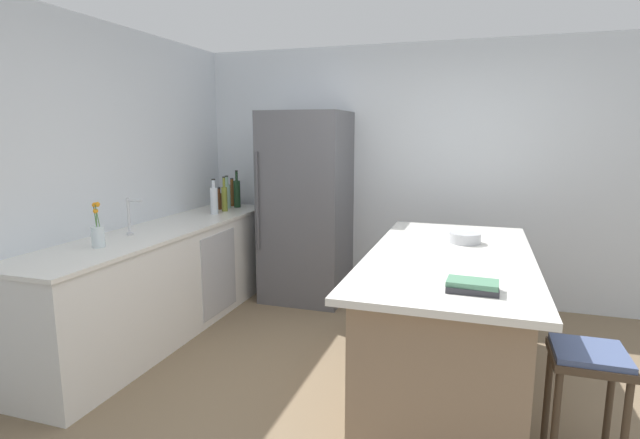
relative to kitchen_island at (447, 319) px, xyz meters
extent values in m
plane|color=#7A664C|center=(-0.33, -0.43, -0.47)|extent=(7.20, 7.20, 0.00)
cube|color=silver|center=(-0.33, 1.82, 0.83)|extent=(6.00, 0.10, 2.60)
cube|color=silver|center=(-2.78, -0.43, 0.83)|extent=(0.10, 6.00, 2.60)
cube|color=silver|center=(-2.41, 0.20, -0.02)|extent=(0.65, 2.92, 0.89)
cube|color=silver|center=(-2.41, 0.20, 0.44)|extent=(0.68, 2.95, 0.03)
cube|color=#B2B5BA|center=(-2.08, 0.57, -0.02)|extent=(0.01, 0.60, 0.75)
cube|color=#8E755B|center=(0.00, 0.00, -0.03)|extent=(0.90, 2.00, 0.88)
cube|color=silver|center=(0.00, 0.00, 0.44)|extent=(1.06, 2.20, 0.04)
cube|color=#56565B|center=(-1.52, 1.41, 0.50)|extent=(0.82, 0.72, 1.93)
cylinder|color=#4C4C51|center=(-1.89, 1.03, 0.60)|extent=(0.02, 0.02, 0.97)
cylinder|color=#473828|center=(0.58, -0.84, -0.17)|extent=(0.04, 0.04, 0.59)
cylinder|color=#473828|center=(0.88, -0.84, -0.17)|extent=(0.04, 0.04, 0.59)
cylinder|color=#473828|center=(0.58, -0.54, -0.17)|extent=(0.04, 0.04, 0.59)
cylinder|color=#473828|center=(0.88, -0.54, -0.17)|extent=(0.04, 0.04, 0.59)
cube|color=#473828|center=(0.73, -0.69, 0.14)|extent=(0.36, 0.36, 0.04)
cube|color=#47567F|center=(0.73, -0.69, 0.18)|extent=(0.34, 0.34, 0.03)
cylinder|color=silver|center=(-2.47, -0.13, 0.46)|extent=(0.05, 0.05, 0.02)
cylinder|color=silver|center=(-2.47, -0.13, 0.61)|extent=(0.02, 0.02, 0.28)
cylinder|color=silver|center=(-2.41, -0.13, 0.73)|extent=(0.14, 0.02, 0.02)
cylinder|color=silver|center=(-2.40, -0.54, 0.52)|extent=(0.09, 0.09, 0.15)
cylinder|color=#4C7F3D|center=(-2.41, -0.54, 0.63)|extent=(0.01, 0.03, 0.24)
sphere|color=orange|center=(-2.41, -0.54, 0.75)|extent=(0.04, 0.04, 0.04)
cylinder|color=#4C7F3D|center=(-2.40, -0.55, 0.61)|extent=(0.01, 0.01, 0.20)
sphere|color=orange|center=(-2.40, -0.55, 0.71)|extent=(0.04, 0.04, 0.04)
cylinder|color=#4C7F3D|center=(-2.39, -0.54, 0.63)|extent=(0.01, 0.05, 0.25)
sphere|color=orange|center=(-2.39, -0.54, 0.76)|extent=(0.04, 0.04, 0.04)
cylinder|color=brown|center=(-2.45, 1.56, 0.56)|extent=(0.08, 0.08, 0.21)
cylinder|color=brown|center=(-2.45, 1.56, 0.70)|extent=(0.03, 0.03, 0.08)
cylinder|color=black|center=(-2.45, 1.56, 0.75)|extent=(0.04, 0.04, 0.01)
cylinder|color=#19381E|center=(-2.34, 1.46, 0.60)|extent=(0.07, 0.07, 0.29)
cylinder|color=#19381E|center=(-2.34, 1.46, 0.79)|extent=(0.03, 0.03, 0.10)
cylinder|color=black|center=(-2.34, 1.46, 0.85)|extent=(0.03, 0.03, 0.01)
cylinder|color=#8CB79E|center=(-2.42, 1.39, 0.58)|extent=(0.07, 0.07, 0.25)
cylinder|color=#8CB79E|center=(-2.42, 1.39, 0.75)|extent=(0.03, 0.03, 0.09)
cylinder|color=black|center=(-2.42, 1.39, 0.80)|extent=(0.04, 0.04, 0.01)
cylinder|color=#5B3319|center=(-2.46, 1.29, 0.54)|extent=(0.06, 0.06, 0.17)
cylinder|color=#5B3319|center=(-2.46, 1.29, 0.65)|extent=(0.03, 0.03, 0.05)
cylinder|color=black|center=(-2.46, 1.29, 0.68)|extent=(0.03, 0.03, 0.01)
cylinder|color=olive|center=(-2.34, 1.18, 0.58)|extent=(0.06, 0.06, 0.25)
cylinder|color=olive|center=(-2.34, 1.18, 0.75)|extent=(0.03, 0.03, 0.10)
cylinder|color=black|center=(-2.34, 1.18, 0.80)|extent=(0.03, 0.03, 0.01)
cylinder|color=#994C23|center=(-2.41, 1.09, 0.54)|extent=(0.06, 0.06, 0.19)
cylinder|color=#994C23|center=(-2.41, 1.09, 0.66)|extent=(0.03, 0.03, 0.06)
cylinder|color=black|center=(-2.41, 1.09, 0.70)|extent=(0.03, 0.03, 0.01)
cylinder|color=silver|center=(-2.35, 0.99, 0.58)|extent=(0.08, 0.08, 0.27)
cylinder|color=silver|center=(-2.35, 0.99, 0.75)|extent=(0.04, 0.04, 0.08)
cylinder|color=black|center=(-2.35, 0.99, 0.80)|extent=(0.04, 0.04, 0.01)
cube|color=#2D2D33|center=(0.15, -0.77, 0.47)|extent=(0.26, 0.16, 0.03)
cube|color=#4C7F60|center=(0.15, -0.77, 0.50)|extent=(0.26, 0.16, 0.03)
cylinder|color=#B2B5BA|center=(0.08, 0.38, 0.49)|extent=(0.23, 0.23, 0.08)
camera|label=1|loc=(0.16, -3.29, 1.26)|focal=27.50mm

